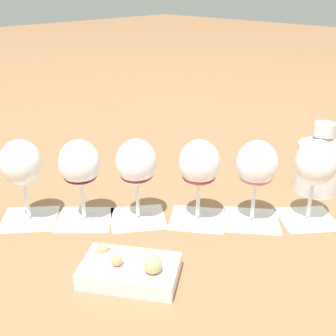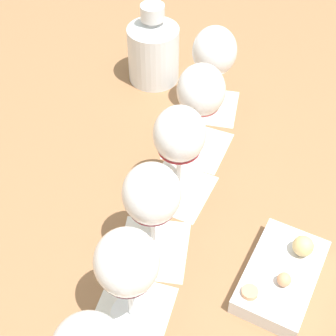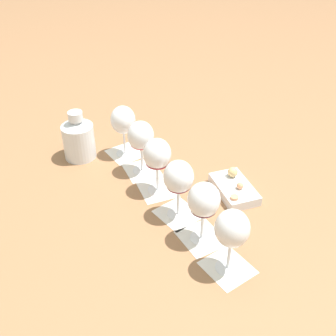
{
  "view_description": "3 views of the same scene",
  "coord_description": "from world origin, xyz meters",
  "views": [
    {
      "loc": [
        0.54,
        0.54,
        0.47
      ],
      "look_at": [
        -0.0,
        0.0,
        0.12
      ],
      "focal_mm": 45.0,
      "sensor_mm": 36.0,
      "label": 1
    },
    {
      "loc": [
        0.45,
        -0.24,
        0.66
      ],
      "look_at": [
        -0.0,
        0.0,
        0.12
      ],
      "focal_mm": 55.0,
      "sensor_mm": 36.0,
      "label": 2
    },
    {
      "loc": [
        0.24,
        -0.92,
        0.79
      ],
      "look_at": [
        -0.0,
        0.0,
        0.12
      ],
      "focal_mm": 45.0,
      "sensor_mm": 36.0,
      "label": 3
    }
  ],
  "objects": [
    {
      "name": "snack_dish",
      "position": [
        0.18,
        0.09,
        0.02
      ],
      "size": [
        0.17,
        0.19,
        0.06
      ],
      "color": "silver",
      "rests_on": "ground_plane"
    },
    {
      "name": "wine_glass_4",
      "position": [
        0.12,
        -0.12,
        0.12
      ],
      "size": [
        0.08,
        0.08,
        0.18
      ],
      "color": "white",
      "rests_on": "tasting_card_4"
    },
    {
      "name": "wine_glass_3",
      "position": [
        0.04,
        -0.05,
        0.12
      ],
      "size": [
        0.08,
        0.08,
        0.18
      ],
      "color": "white",
      "rests_on": "tasting_card_3"
    },
    {
      "name": "ground_plane",
      "position": [
        0.0,
        0.0,
        0.0
      ],
      "size": [
        8.0,
        8.0,
        0.0
      ],
      "primitive_type": "plane",
      "color": "#936642"
    },
    {
      "name": "tasting_card_0",
      "position": [
        -0.21,
        0.21,
        0.0
      ],
      "size": [
        0.15,
        0.15,
        0.0
      ],
      "color": "silver",
      "rests_on": "ground_plane"
    },
    {
      "name": "tasting_card_2",
      "position": [
        -0.05,
        0.05,
        0.0
      ],
      "size": [
        0.15,
        0.15,
        0.0
      ],
      "color": "silver",
      "rests_on": "ground_plane"
    },
    {
      "name": "wine_glass_0",
      "position": [
        -0.21,
        0.21,
        0.12
      ],
      "size": [
        0.08,
        0.08,
        0.18
      ],
      "color": "white",
      "rests_on": "tasting_card_0"
    },
    {
      "name": "wine_glass_2",
      "position": [
        -0.05,
        0.05,
        0.12
      ],
      "size": [
        0.08,
        0.08,
        0.18
      ],
      "color": "white",
      "rests_on": "tasting_card_2"
    },
    {
      "name": "tasting_card_4",
      "position": [
        0.12,
        -0.12,
        0.0
      ],
      "size": [
        0.15,
        0.15,
        0.0
      ],
      "color": "silver",
      "rests_on": "ground_plane"
    },
    {
      "name": "ceramic_vase",
      "position": [
        -0.35,
        0.16,
        0.07
      ],
      "size": [
        0.1,
        0.1,
        0.17
      ],
      "color": "silver",
      "rests_on": "ground_plane"
    },
    {
      "name": "wine_glass_1",
      "position": [
        -0.12,
        0.13,
        0.12
      ],
      "size": [
        0.08,
        0.08,
        0.18
      ],
      "color": "white",
      "rests_on": "tasting_card_1"
    },
    {
      "name": "tasting_card_1",
      "position": [
        -0.12,
        0.13,
        0.0
      ],
      "size": [
        0.15,
        0.15,
        0.0
      ],
      "color": "silver",
      "rests_on": "ground_plane"
    },
    {
      "name": "tasting_card_3",
      "position": [
        0.04,
        -0.05,
        0.0
      ],
      "size": [
        0.15,
        0.15,
        0.0
      ],
      "color": "silver",
      "rests_on": "ground_plane"
    }
  ]
}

